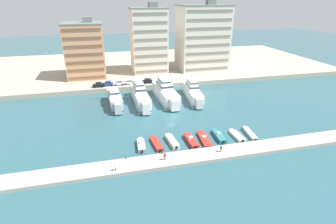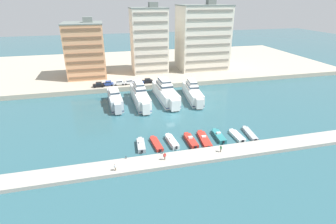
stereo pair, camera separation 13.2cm
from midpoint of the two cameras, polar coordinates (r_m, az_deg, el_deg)
The scene contains 29 objects.
ground_plane at distance 76.29m, azimuth 0.61°, elevation -1.15°, with size 400.00×400.00×0.00m, color #2D5B66.
quay_promenade at distance 133.14m, azimuth -6.08°, elevation 10.00°, with size 180.00×70.00×1.72m, color #ADA38E.
pier_dock at distance 57.83m, azimuth 6.10°, elevation -9.62°, with size 120.00×5.04×0.80m, color #A8A399.
yacht_silver_far_left at distance 85.48m, azimuth -11.54°, elevation 2.72°, with size 4.54×16.65×6.92m.
yacht_white_left at distance 86.14m, azimuth -6.16°, elevation 3.57°, with size 4.54×21.19×8.71m.
yacht_white_mid_left at distance 88.67m, azimuth -0.61°, elevation 4.29°, with size 5.79×22.09×8.70m.
yacht_white_center_left at distance 90.02m, azimuth 5.31°, elevation 4.32°, with size 5.56×20.27×8.06m.
motorboat_grey_far_left at distance 61.69m, azimuth -5.93°, elevation -7.17°, with size 2.11×6.45×1.40m.
motorboat_red_left at distance 62.19m, azimuth -2.61°, elevation -6.92°, with size 2.20×7.07×0.85m.
motorboat_white_mid_left at distance 62.78m, azimuth 0.81°, elevation -6.40°, with size 2.11×6.92×1.46m.
motorboat_red_center_left at distance 63.38m, azimuth 4.93°, elevation -6.21°, with size 1.90×7.21×1.50m.
motorboat_red_center at distance 64.72m, azimuth 7.83°, elevation -5.85°, with size 2.63×8.44×1.07m.
motorboat_teal_center_right at distance 66.39m, azimuth 10.94°, elevation -5.14°, with size 2.13×6.98×1.43m.
motorboat_white_mid_right at distance 67.74m, azimuth 14.71°, elevation -5.02°, with size 2.00×6.45×0.84m.
motorboat_grey_right at distance 69.69m, azimuth 17.32°, elevation -4.49°, with size 2.34×7.64×0.84m.
car_black_far_left at distance 100.01m, azimuth -14.94°, elevation 5.81°, with size 4.10×1.92×1.80m.
car_blue_left at distance 100.62m, azimuth -12.97°, elevation 6.11°, with size 4.17×2.06×1.80m.
car_white_mid_left at distance 100.69m, azimuth -10.64°, elevation 6.33°, with size 4.13×1.99×1.80m.
car_white_center_left at distance 101.01m, azimuth -8.53°, elevation 6.53°, with size 4.15×2.01×1.80m.
car_blue_center at distance 100.54m, azimuth -6.54°, elevation 6.56°, with size 4.13×1.97×1.80m.
car_black_center_right at distance 101.67m, azimuth -4.58°, elevation 6.83°, with size 4.10×1.92×1.80m.
apartment_block_far_left at distance 113.25m, azimuth -17.64°, elevation 12.68°, with size 15.32×14.18×23.47m.
apartment_block_left at distance 116.22m, azimuth -4.27°, elevation 15.24°, with size 14.93×12.79×28.63m.
apartment_block_mid_left at distance 122.56m, azimuth 7.41°, elevation 15.75°, with size 21.63×16.17×29.53m.
pedestrian_near_edge at distance 53.21m, azimuth -11.44°, elevation -11.59°, with size 0.52×0.40×1.54m.
pedestrian_mid_deck at distance 59.02m, azimuth 11.41°, elevation -7.71°, with size 0.28×0.61×1.60m.
pedestrian_far_side at distance 55.18m, azimuth -0.74°, elevation -9.48°, with size 0.65×0.37×1.75m.
bollard_west at distance 56.68m, azimuth -9.16°, elevation -9.70°, with size 0.20×0.20×0.61m.
bollard_west_mid at distance 57.57m, azimuth -1.31°, elevation -8.79°, with size 0.20×0.20×0.61m.
Camera 1 is at (-17.48, -67.01, 32.02)m, focal length 28.00 mm.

